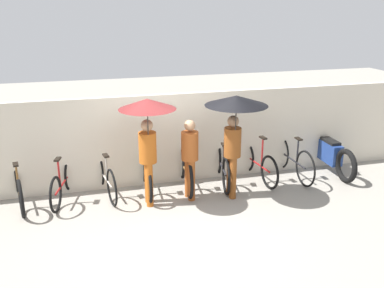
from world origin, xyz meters
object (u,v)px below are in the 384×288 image
Objects in this scene: parked_bicycle_1 at (63,182)px; parked_bicycle_3 at (146,173)px; parked_bicycle_2 at (105,177)px; parked_bicycle_6 at (257,163)px; parked_bicycle_7 at (292,159)px; pedestrian_center at (190,154)px; pedestrian_trailing at (235,115)px; motorcycle at (329,153)px; parked_bicycle_5 at (222,165)px; pedestrian_leading at (147,123)px; parked_bicycle_0 at (18,186)px; parked_bicycle_4 at (185,169)px.

parked_bicycle_1 is 0.93× the size of parked_bicycle_3.
parked_bicycle_2 is 3.15m from parked_bicycle_6.
pedestrian_center is (-2.40, -0.50, 0.50)m from parked_bicycle_7.
pedestrian_trailing is 2.94m from motorcycle.
pedestrian_trailing reaches higher than parked_bicycle_5.
parked_bicycle_7 is 0.92× the size of pedestrian_trailing.
parked_bicycle_5 is at bearing 87.49° from parked_bicycle_7.
pedestrian_trailing is (-1.62, -0.72, 1.24)m from parked_bicycle_7.
pedestrian_trailing is at bearing -90.31° from parked_bicycle_1.
pedestrian_trailing reaches higher than parked_bicycle_1.
pedestrian_leading reaches higher than parked_bicycle_3.
parked_bicycle_3 is 1.58m from parked_bicycle_5.
pedestrian_center is 0.76× the size of motorcycle.
parked_bicycle_6 is at bearing -163.13° from pedestrian_leading.
parked_bicycle_3 is at bearing 88.64° from parked_bicycle_7.
parked_bicycle_1 is 0.90× the size of parked_bicycle_5.
parked_bicycle_0 is 3.21m from pedestrian_center.
parked_bicycle_3 is 1.07m from pedestrian_center.
pedestrian_leading is 1.31× the size of pedestrian_center.
parked_bicycle_5 is 0.97× the size of parked_bicycle_7.
pedestrian_center reaches higher than parked_bicycle_1.
parked_bicycle_7 is 0.90× the size of motorcycle.
parked_bicycle_5 is at bearing -99.93° from parked_bicycle_2.
pedestrian_trailing is at bearing -118.42° from parked_bicycle_2.
parked_bicycle_4 is 2.36m from parked_bicycle_7.
parked_bicycle_2 is at bearing 84.53° from parked_bicycle_6.
parked_bicycle_6 reaches higher than parked_bicycle_2.
parked_bicycle_5 is 1.58m from parked_bicycle_7.
parked_bicycle_4 is 3.30m from motorcycle.
parked_bicycle_5 reaches higher than parked_bicycle_1.
motorcycle is (6.45, -0.01, 0.04)m from parked_bicycle_0.
parked_bicycle_1 is 0.94× the size of parked_bicycle_6.
parked_bicycle_1 is at bearing -101.08° from parked_bicycle_0.
pedestrian_center is (-0.04, -0.54, 0.50)m from parked_bicycle_4.
parked_bicycle_4 is 0.88× the size of pedestrian_leading.
parked_bicycle_5 is at bearing -83.22° from parked_bicycle_4.
parked_bicycle_5 is at bearing -155.78° from pedestrian_leading.
parked_bicycle_5 is at bearing 84.36° from parked_bicycle_6.
parked_bicycle_5 is at bearing -86.59° from parked_bicycle_3.
parked_bicycle_0 reaches higher than parked_bicycle_3.
parked_bicycle_4 reaches higher than parked_bicycle_7.
parked_bicycle_5 is at bearing -152.32° from pedestrian_center.
parked_bicycle_5 is 2.13m from pedestrian_leading.
parked_bicycle_7 is at bearing -100.38° from parked_bicycle_2.
parked_bicycle_0 is 0.86× the size of pedestrian_leading.
parked_bicycle_1 is at bearing -19.98° from pedestrian_center.
motorcycle is (4.09, 0.02, 0.03)m from parked_bicycle_3.
parked_bicycle_3 is 0.86× the size of pedestrian_leading.
parked_bicycle_5 is (2.37, -0.04, 0.01)m from parked_bicycle_2.
parked_bicycle_6 is 2.78m from pedestrian_leading.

